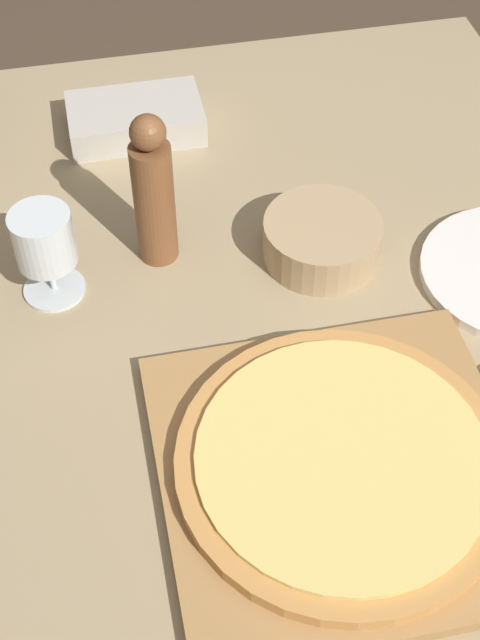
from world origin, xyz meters
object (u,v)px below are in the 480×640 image
pepper_mill (154,193)px  small_bowl (322,239)px  pizza (342,461)px  wine_glass (44,242)px

pepper_mill → small_bowl: 0.22m
pizza → small_bowl: small_bowl is taller
pizza → wine_glass: size_ratio=2.79×
pizza → pepper_mill: bearing=110.4°
wine_glass → pepper_mill: bearing=15.5°
pizza → small_bowl: 0.33m
pizza → pepper_mill: pepper_mill is taller
pepper_mill → wine_glass: (-0.14, -0.04, -0.02)m
pizza → pepper_mill: (-0.14, 0.37, 0.07)m
wine_glass → small_bowl: size_ratio=0.82×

